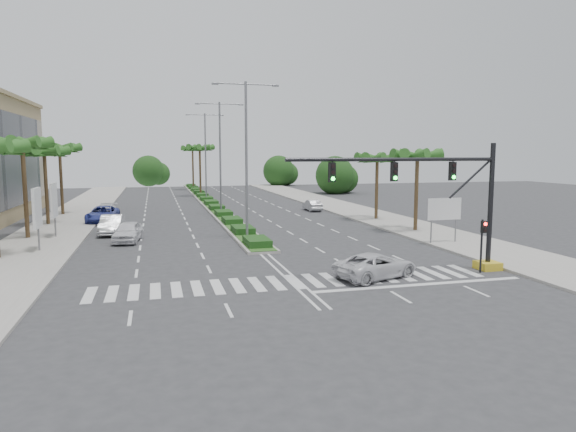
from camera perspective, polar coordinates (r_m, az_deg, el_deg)
name	(u,v)px	position (r m, az deg, el deg)	size (l,w,h in m)	color
ground	(295,282)	(26.79, 0.74, -7.33)	(160.00, 160.00, 0.00)	#333335
footpath_right	(391,221)	(50.58, 11.41, -0.60)	(6.00, 120.00, 0.15)	gray
footpath_left	(51,234)	(46.26, -24.83, -1.81)	(6.00, 120.00, 0.15)	gray
median	(207,202)	(70.67, -8.97, 1.60)	(2.20, 75.00, 0.20)	gray
median_grass	(207,201)	(70.66, -8.97, 1.70)	(1.80, 75.00, 0.04)	#234F1B
signal_gantry	(455,211)	(29.96, 18.11, 0.57)	(12.60, 1.20, 7.20)	gold
pedestrian_signal	(483,237)	(30.33, 20.81, -2.16)	(0.28, 0.36, 3.00)	black
direction_sign	(444,211)	(39.03, 16.97, 0.54)	(2.70, 0.11, 3.40)	slate
billboard_near	(37,209)	(37.98, -26.11, 0.73)	(0.18, 2.10, 4.35)	slate
billboard_far	(54,201)	(43.85, -24.58, 1.56)	(0.18, 2.10, 4.35)	slate
palm_left_mid	(22,147)	(44.10, -27.42, 6.79)	(4.57, 4.68, 7.95)	brown
palm_left_far	(44,155)	(51.93, -25.45, 6.17)	(4.57, 4.68, 7.35)	brown
palm_left_end	(60,151)	(59.81, -24.04, 6.63)	(4.57, 4.68, 7.75)	brown
palm_right_near	(417,158)	(44.51, 14.18, 6.23)	(4.57, 4.68, 7.05)	brown
palm_right_far	(377,161)	(51.67, 9.88, 6.09)	(4.57, 4.68, 6.75)	brown
palm_median_a	(200,150)	(80.33, -9.78, 7.27)	(4.57, 4.68, 8.05)	brown
palm_median_b	(193,150)	(95.28, -10.56, 7.19)	(4.57, 4.68, 8.05)	brown
streetlight_near	(246,151)	(39.63, -4.66, 7.22)	(5.10, 0.25, 12.00)	slate
streetlight_mid	(220,152)	(55.46, -7.55, 7.11)	(5.10, 0.25, 12.00)	slate
streetlight_far	(205,152)	(71.37, -9.15, 7.04)	(5.10, 0.25, 12.00)	slate
car_parked_a	(128,232)	(40.41, -17.37, -1.68)	(1.81, 4.49, 1.53)	white
car_parked_b	(112,225)	(44.65, -19.01, -0.92)	(1.66, 4.75, 1.57)	silver
car_parked_c	(103,214)	(52.52, -19.89, 0.18)	(2.59, 5.62, 1.56)	#323E99
car_parked_d	(106,212)	(55.49, -19.62, 0.46)	(2.01, 4.94, 1.43)	silver
car_crossing	(376,265)	(27.92, 9.74, -5.43)	(2.22, 4.82, 1.34)	silver
car_right	(312,205)	(59.55, 2.71, 1.21)	(1.35, 3.88, 1.28)	#A4A4A9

